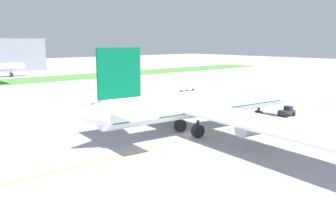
% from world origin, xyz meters
% --- Properties ---
extents(ground_plane, '(600.00, 600.00, 0.00)m').
position_xyz_m(ground_plane, '(0.00, 0.00, 0.00)').
color(ground_plane, '#9E9EA3').
rests_on(ground_plane, ground).
extents(apron_taxi_line, '(280.00, 0.36, 0.01)m').
position_xyz_m(apron_taxi_line, '(0.00, -2.11, 0.00)').
color(apron_taxi_line, yellow).
rests_on(apron_taxi_line, ground).
extents(airliner_foreground, '(49.12, 78.52, 15.71)m').
position_xyz_m(airliner_foreground, '(2.39, -0.09, 5.34)').
color(airliner_foreground, white).
rests_on(airliner_foreground, ground).
extents(pushback_tug, '(5.51, 2.74, 2.23)m').
position_xyz_m(pushback_tug, '(27.93, -2.75, 1.01)').
color(pushback_tug, '#26262B').
rests_on(pushback_tug, ground).
extents(service_truck_fuel_bowser, '(4.90, 2.79, 2.77)m').
position_xyz_m(service_truck_fuel_bowser, '(39.40, 41.48, 1.50)').
color(service_truck_fuel_bowser, white).
rests_on(service_truck_fuel_bowser, ground).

